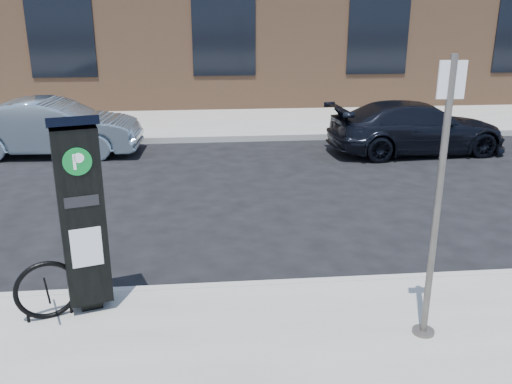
{
  "coord_description": "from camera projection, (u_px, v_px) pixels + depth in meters",
  "views": [
    {
      "loc": [
        -0.7,
        -5.79,
        3.25
      ],
      "look_at": [
        -0.09,
        0.5,
        1.13
      ],
      "focal_mm": 38.0,
      "sensor_mm": 36.0,
      "label": 1
    }
  ],
  "objects": [
    {
      "name": "ground",
      "position": [
        268.0,
        293.0,
        6.56
      ],
      "size": [
        120.0,
        120.0,
        0.0
      ],
      "primitive_type": "plane",
      "color": "black",
      "rests_on": "ground"
    },
    {
      "name": "sidewalk_far",
      "position": [
        223.0,
        102.0,
        19.75
      ],
      "size": [
        60.0,
        12.0,
        0.15
      ],
      "primitive_type": "cube",
      "color": "gray",
      "rests_on": "ground"
    },
    {
      "name": "curb_near",
      "position": [
        268.0,
        288.0,
        6.52
      ],
      "size": [
        60.0,
        0.12,
        0.16
      ],
      "primitive_type": "cube",
      "color": "#9E9B93",
      "rests_on": "ground"
    },
    {
      "name": "curb_far",
      "position": [
        232.0,
        139.0,
        14.1
      ],
      "size": [
        60.0,
        0.12,
        0.16
      ],
      "primitive_type": "cube",
      "color": "#9E9B93",
      "rests_on": "ground"
    },
    {
      "name": "parking_kiosk",
      "position": [
        82.0,
        212.0,
        5.65
      ],
      "size": [
        0.6,
        0.56,
        2.15
      ],
      "rotation": [
        0.0,
        0.0,
        0.29
      ],
      "color": "black",
      "rests_on": "sidewalk_near"
    },
    {
      "name": "sign_pole",
      "position": [
        437.0,
        206.0,
        5.05
      ],
      "size": [
        0.24,
        0.22,
        2.75
      ],
      "rotation": [
        0.0,
        0.0,
        -0.05
      ],
      "color": "#5D5652",
      "rests_on": "sidewalk_near"
    },
    {
      "name": "bike_rack",
      "position": [
        47.0,
        290.0,
        5.66
      ],
      "size": [
        0.64,
        0.28,
        0.66
      ],
      "rotation": [
        0.0,
        0.0,
        0.36
      ],
      "color": "black",
      "rests_on": "sidewalk_near"
    },
    {
      "name": "car_silver",
      "position": [
        53.0,
        127.0,
        12.64
      ],
      "size": [
        4.03,
        1.54,
        1.31
      ],
      "primitive_type": "imported",
      "rotation": [
        0.0,
        0.0,
        1.53
      ],
      "color": "gray",
      "rests_on": "ground"
    },
    {
      "name": "car_dark",
      "position": [
        417.0,
        127.0,
        12.85
      ],
      "size": [
        4.32,
        2.01,
        1.22
      ],
      "primitive_type": "imported",
      "rotation": [
        0.0,
        0.0,
        1.64
      ],
      "color": "black",
      "rests_on": "ground"
    }
  ]
}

